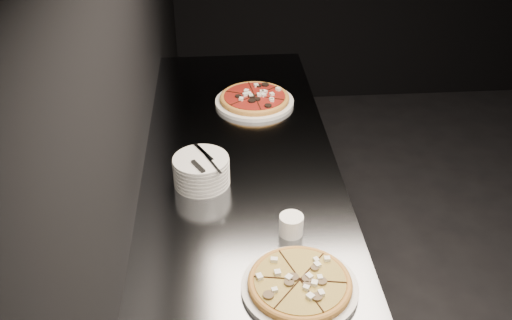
{
  "coord_description": "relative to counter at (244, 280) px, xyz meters",
  "views": [
    {
      "loc": [
        -2.21,
        -1.66,
        2.12
      ],
      "look_at": [
        -2.08,
        0.04,
        1.02
      ],
      "focal_mm": 40.0,
      "sensor_mm": 36.0,
      "label": 1
    }
  ],
  "objects": [
    {
      "name": "pizza_mushroom",
      "position": [
        0.13,
        -0.51,
        0.48
      ],
      "size": [
        0.35,
        0.35,
        0.04
      ],
      "rotation": [
        0.0,
        0.0,
        -0.17
      ],
      "color": "silver",
      "rests_on": "counter"
    },
    {
      "name": "cutlery",
      "position": [
        -0.14,
        0.03,
        0.57
      ],
      "size": [
        0.09,
        0.21,
        0.01
      ],
      "rotation": [
        0.0,
        0.0,
        0.5
      ],
      "color": "#B1B4B8",
      "rests_on": "plate_stack"
    },
    {
      "name": "pizza_tomato",
      "position": [
        0.09,
        0.65,
        0.48
      ],
      "size": [
        0.42,
        0.42,
        0.04
      ],
      "rotation": [
        0.0,
        0.0,
        -0.4
      ],
      "color": "silver",
      "rests_on": "counter"
    },
    {
      "name": "plate_stack",
      "position": [
        -0.15,
        0.04,
        0.51
      ],
      "size": [
        0.2,
        0.2,
        0.11
      ],
      "color": "silver",
      "rests_on": "counter"
    },
    {
      "name": "counter",
      "position": [
        0.0,
        0.0,
        0.0
      ],
      "size": [
        0.74,
        2.44,
        0.92
      ],
      "color": "slate",
      "rests_on": "floor"
    },
    {
      "name": "wall_left",
      "position": [
        -0.37,
        0.0,
        0.94
      ],
      "size": [
        0.02,
        5.0,
        2.8
      ],
      "primitive_type": "cube",
      "color": "black",
      "rests_on": "floor"
    },
    {
      "name": "ramekin",
      "position": [
        0.14,
        -0.26,
        0.5
      ],
      "size": [
        0.08,
        0.08,
        0.07
      ],
      "color": "white",
      "rests_on": "counter"
    }
  ]
}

